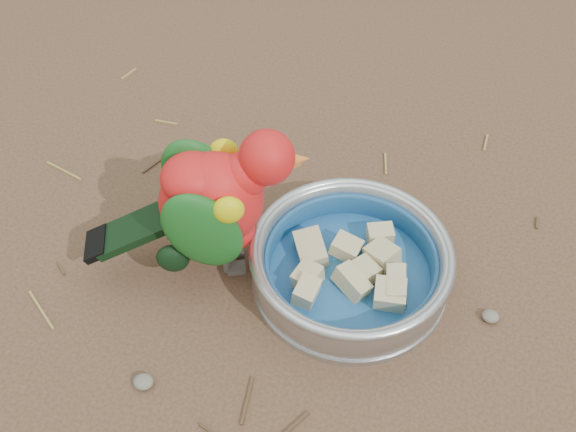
# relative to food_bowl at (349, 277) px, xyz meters

# --- Properties ---
(ground) EXTENTS (60.00, 60.00, 0.00)m
(ground) POSITION_rel_food_bowl_xyz_m (-0.03, -0.09, -0.01)
(ground) COLOR brown
(food_bowl) EXTENTS (0.24, 0.24, 0.02)m
(food_bowl) POSITION_rel_food_bowl_xyz_m (0.00, 0.00, 0.00)
(food_bowl) COLOR #B2B2BA
(food_bowl) RESTS_ON ground
(bowl_wall) EXTENTS (0.24, 0.24, 0.04)m
(bowl_wall) POSITION_rel_food_bowl_xyz_m (0.00, 0.00, 0.03)
(bowl_wall) COLOR #B2B2BA
(bowl_wall) RESTS_ON food_bowl
(fruit_wedges) EXTENTS (0.14, 0.14, 0.03)m
(fruit_wedges) POSITION_rel_food_bowl_xyz_m (0.00, 0.00, 0.02)
(fruit_wedges) COLOR #C7B687
(fruit_wedges) RESTS_ON food_bowl
(lory_parrot) EXTENTS (0.26, 0.18, 0.19)m
(lory_parrot) POSITION_rel_food_bowl_xyz_m (-0.16, 0.00, 0.09)
(lory_parrot) COLOR red
(lory_parrot) RESTS_ON ground
(ground_debris) EXTENTS (0.90, 0.80, 0.01)m
(ground_debris) POSITION_rel_food_bowl_xyz_m (-0.08, -0.05, -0.01)
(ground_debris) COLOR olive
(ground_debris) RESTS_ON ground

